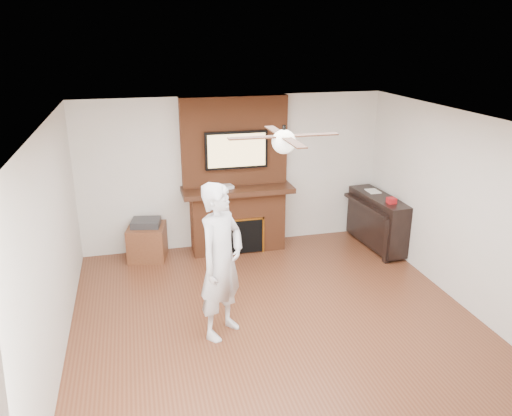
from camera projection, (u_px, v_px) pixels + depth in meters
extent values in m
cube|color=#532A18|center=(280.00, 335.00, 6.13)|extent=(5.36, 5.86, 0.18)
cube|color=white|center=(284.00, 116.00, 5.24)|extent=(5.36, 5.86, 0.18)
cube|color=beige|center=(233.00, 171.00, 8.28)|extent=(5.36, 0.18, 2.50)
cube|color=beige|center=(415.00, 404.00, 3.09)|extent=(5.36, 0.18, 2.50)
cube|color=beige|center=(39.00, 258.00, 5.09)|extent=(0.18, 5.86, 2.50)
cube|color=beige|center=(479.00, 215.00, 6.28)|extent=(0.18, 5.86, 2.50)
cube|color=brown|center=(237.00, 220.00, 8.22)|extent=(1.50, 0.50, 1.00)
cube|color=black|center=(237.00, 189.00, 8.01)|extent=(1.78, 0.64, 0.08)
cube|color=brown|center=(234.00, 141.00, 7.93)|extent=(1.70, 0.20, 1.42)
cube|color=black|center=(241.00, 237.00, 8.05)|extent=(0.70, 0.06, 0.55)
cube|color=#BF8C2D|center=(241.00, 220.00, 7.95)|extent=(0.78, 0.02, 0.03)
cube|color=#BF8C2D|center=(218.00, 239.00, 7.96)|extent=(0.03, 0.02, 0.61)
cube|color=#BF8C2D|center=(263.00, 235.00, 8.13)|extent=(0.03, 0.02, 0.61)
cube|color=black|center=(236.00, 150.00, 7.83)|extent=(1.00, 0.07, 0.60)
cube|color=#EFCA7E|center=(237.00, 150.00, 7.80)|extent=(0.92, 0.01, 0.52)
cylinder|color=black|center=(284.00, 132.00, 5.29)|extent=(0.04, 0.04, 0.14)
sphere|color=white|center=(284.00, 142.00, 5.33)|extent=(0.26, 0.26, 0.26)
cube|color=black|center=(313.00, 135.00, 5.38)|extent=(0.55, 0.11, 0.01)
cube|color=black|center=(275.00, 131.00, 5.61)|extent=(0.11, 0.55, 0.01)
cube|color=black|center=(254.00, 138.00, 5.23)|extent=(0.55, 0.11, 0.01)
cube|color=black|center=(294.00, 142.00, 5.01)|extent=(0.11, 0.55, 0.01)
imported|color=silver|center=(221.00, 261.00, 5.72)|extent=(0.82, 0.81, 1.88)
cube|color=#562C18|center=(147.00, 242.00, 7.94)|extent=(0.67, 0.67, 0.54)
cube|color=#29292B|center=(146.00, 223.00, 7.83)|extent=(0.50, 0.43, 0.11)
cube|color=black|center=(378.00, 220.00, 8.30)|extent=(0.51, 1.39, 0.84)
cube|color=black|center=(387.00, 241.00, 7.74)|extent=(0.06, 0.11, 0.74)
cube|color=black|center=(354.00, 215.00, 8.85)|extent=(0.06, 0.11, 0.74)
cube|color=black|center=(367.00, 205.00, 8.15)|extent=(0.25, 1.27, 0.05)
cube|color=silver|center=(373.00, 191.00, 8.39)|extent=(0.19, 0.26, 0.01)
cube|color=#A91419|center=(391.00, 201.00, 7.80)|extent=(0.13, 0.13, 0.09)
cube|color=silver|center=(222.00, 187.00, 7.92)|extent=(0.36, 0.25, 0.05)
cylinder|color=orange|center=(237.00, 249.00, 8.20)|extent=(0.08, 0.08, 0.12)
cylinder|color=#43732E|center=(234.00, 250.00, 8.18)|extent=(0.07, 0.07, 0.09)
cylinder|color=#EDEBBC|center=(244.00, 248.00, 8.26)|extent=(0.09, 0.09, 0.10)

